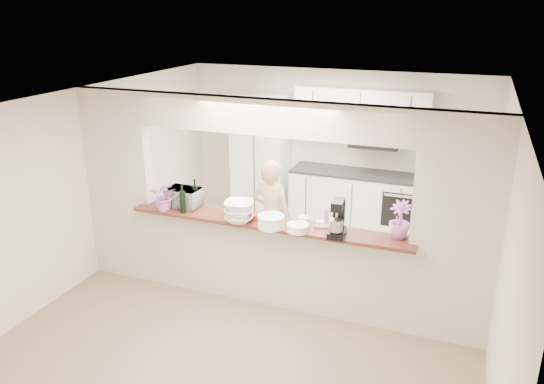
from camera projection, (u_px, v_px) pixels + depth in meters
The scene contains 19 objects.
floor at pixel (269, 302), 6.52m from camera, with size 6.00×6.00×0.00m, color gray.
tile_overlay at pixel (307, 250), 7.88m from camera, with size 5.00×2.90×0.01m, color beige.
partition at pixel (269, 188), 6.03m from camera, with size 5.00×0.15×2.50m.
bar_counter at pixel (269, 260), 6.32m from camera, with size 3.40×0.38×1.09m.
kitchen_cabinets at pixel (319, 166), 8.66m from camera, with size 3.15×0.62×2.25m.
refrigerator at pixel (462, 190), 7.87m from camera, with size 0.75×0.70×1.70m, color #9F9EA3.
flower_left at pixel (164, 196), 6.41m from camera, with size 0.32×0.28×0.36m, color #E076D2.
wine_bottle_a at pixel (183, 202), 6.34m from camera, with size 0.07×0.07×0.36m.
wine_bottle_b at pixel (195, 196), 6.51m from camera, with size 0.07×0.07×0.36m.
toaster_oven at pixel (184, 197), 6.55m from camera, with size 0.42×0.28×0.23m, color #B2B1B7.
serving_bowls at pixel (239, 212), 6.07m from camera, with size 0.33×0.33×0.24m, color white.
plate_stack_a at pixel (271, 222), 5.93m from camera, with size 0.31×0.31×0.14m.
plate_stack_b at pixel (298, 228), 5.83m from camera, with size 0.25×0.25×0.09m.
red_bowl at pixel (256, 216), 6.17m from camera, with size 0.16×0.16×0.07m, color maroon.
tan_bowl at pixel (304, 220), 6.08m from camera, with size 0.15×0.15×0.07m, color #CBB98F.
utensil_caddy at pixel (324, 219), 5.96m from camera, with size 0.24×0.19×0.20m.
stand_mixer at pixel (338, 219), 5.69m from camera, with size 0.20×0.30×0.42m.
flower_right at pixel (400, 220), 5.63m from camera, with size 0.23×0.23×0.41m, color #BE6DCA.
person at pixel (271, 217), 7.06m from camera, with size 0.57×0.38×1.57m, color #D8AE8C.
Camera 1 is at (2.08, -5.30, 3.45)m, focal length 35.00 mm.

